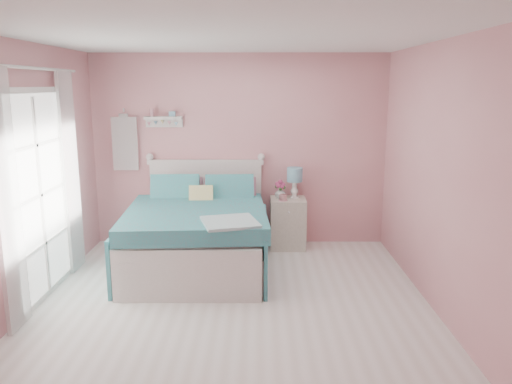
{
  "coord_description": "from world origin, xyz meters",
  "views": [
    {
      "loc": [
        0.27,
        -4.54,
        2.18
      ],
      "look_at": [
        0.23,
        1.2,
        0.95
      ],
      "focal_mm": 35.0,
      "sensor_mm": 36.0,
      "label": 1
    }
  ],
  "objects_px": {
    "vase": "(280,193)",
    "teacup": "(283,197)",
    "nightstand": "(288,223)",
    "bed": "(198,235)",
    "table_lamp": "(295,177)"
  },
  "relations": [
    {
      "from": "table_lamp",
      "to": "teacup",
      "type": "distance_m",
      "value": 0.34
    },
    {
      "from": "bed",
      "to": "table_lamp",
      "type": "bearing_deg",
      "value": 30.32
    },
    {
      "from": "nightstand",
      "to": "bed",
      "type": "bearing_deg",
      "value": -145.57
    },
    {
      "from": "nightstand",
      "to": "teacup",
      "type": "bearing_deg",
      "value": -123.35
    },
    {
      "from": "bed",
      "to": "table_lamp",
      "type": "distance_m",
      "value": 1.57
    },
    {
      "from": "nightstand",
      "to": "teacup",
      "type": "distance_m",
      "value": 0.41
    },
    {
      "from": "table_lamp",
      "to": "vase",
      "type": "height_order",
      "value": "table_lamp"
    },
    {
      "from": "vase",
      "to": "teacup",
      "type": "xyz_separation_m",
      "value": [
        0.03,
        -0.14,
        -0.03
      ]
    },
    {
      "from": "vase",
      "to": "teacup",
      "type": "bearing_deg",
      "value": -77.21
    },
    {
      "from": "bed",
      "to": "nightstand",
      "type": "relative_size",
      "value": 3.05
    },
    {
      "from": "vase",
      "to": "teacup",
      "type": "distance_m",
      "value": 0.15
    },
    {
      "from": "table_lamp",
      "to": "bed",
      "type": "bearing_deg",
      "value": -146.12
    },
    {
      "from": "table_lamp",
      "to": "teacup",
      "type": "height_order",
      "value": "table_lamp"
    },
    {
      "from": "nightstand",
      "to": "table_lamp",
      "type": "relative_size",
      "value": 1.64
    },
    {
      "from": "table_lamp",
      "to": "teacup",
      "type": "relative_size",
      "value": 3.87
    }
  ]
}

